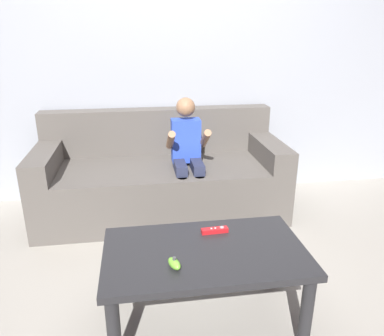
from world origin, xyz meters
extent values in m
plane|color=#9E998E|center=(0.00, 0.00, 0.00)|extent=(9.21, 9.21, 0.00)
cube|color=#999EA8|center=(0.00, 1.59, 1.25)|extent=(4.61, 0.05, 2.50)
cube|color=#56514C|center=(-0.16, 1.14, 0.21)|extent=(1.92, 0.80, 0.42)
cube|color=#56514C|center=(-0.16, 1.46, 0.61)|extent=(1.92, 0.16, 0.38)
cube|color=#56514C|center=(-1.03, 1.14, 0.50)|extent=(0.18, 0.80, 0.17)
cube|color=#56514C|center=(0.71, 1.14, 0.50)|extent=(0.18, 0.80, 0.17)
cylinder|color=#282D47|center=(-0.03, 0.83, 0.21)|extent=(0.07, 0.07, 0.42)
cylinder|color=#282D47|center=(0.09, 0.83, 0.21)|extent=(0.07, 0.07, 0.42)
cube|color=#282D47|center=(-0.03, 0.96, 0.45)|extent=(0.08, 0.27, 0.08)
cube|color=#282D47|center=(0.09, 0.96, 0.45)|extent=(0.08, 0.27, 0.08)
cube|color=blue|center=(0.03, 1.10, 0.62)|extent=(0.22, 0.13, 0.33)
cylinder|color=#936B4C|center=(-0.10, 0.98, 0.66)|extent=(0.05, 0.24, 0.19)
cylinder|color=#936B4C|center=(0.16, 0.98, 0.66)|extent=(0.05, 0.24, 0.19)
sphere|color=#936B4C|center=(0.03, 1.10, 0.88)|extent=(0.14, 0.14, 0.14)
cube|color=#232326|center=(-0.05, -0.13, 0.41)|extent=(0.97, 0.56, 0.04)
cylinder|color=#232326|center=(-0.48, -0.36, 0.20)|extent=(0.06, 0.06, 0.39)
cylinder|color=#232326|center=(0.39, -0.36, 0.20)|extent=(0.06, 0.06, 0.39)
cylinder|color=#232326|center=(-0.48, 0.10, 0.20)|extent=(0.06, 0.06, 0.39)
cylinder|color=#232326|center=(0.39, 0.10, 0.20)|extent=(0.06, 0.06, 0.39)
cube|color=red|center=(0.03, 0.03, 0.44)|extent=(0.14, 0.04, 0.02)
cylinder|color=#99999E|center=(0.07, 0.03, 0.45)|extent=(0.02, 0.02, 0.00)
cylinder|color=silver|center=(0.04, 0.03, 0.45)|extent=(0.01, 0.01, 0.00)
cylinder|color=silver|center=(0.02, 0.03, 0.45)|extent=(0.01, 0.01, 0.00)
ellipsoid|color=#72C638|center=(-0.21, -0.25, 0.45)|extent=(0.07, 0.10, 0.04)
cylinder|color=#4C4C51|center=(-0.21, -0.25, 0.47)|extent=(0.02, 0.02, 0.01)
camera|label=1|loc=(-0.34, -1.64, 1.41)|focal=34.85mm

